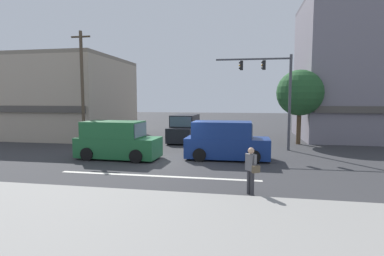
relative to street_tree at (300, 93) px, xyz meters
name	(u,v)px	position (x,y,z in m)	size (l,w,h in m)	color
ground_plane	(176,160)	(-7.65, -7.47, -3.81)	(120.00, 120.00, 0.00)	#333335
lane_marking_stripe	(157,176)	(-7.65, -10.97, -3.80)	(9.00, 0.24, 0.01)	silver
sidewalk_curb	(102,219)	(-7.65, -15.97, -3.73)	(40.00, 5.00, 0.16)	gray
building_left_block	(60,97)	(-20.89, 1.91, -0.28)	(11.32, 9.98, 7.05)	tan
building_right_corner	(370,69)	(6.16, 4.11, 2.00)	(10.86, 8.68, 11.63)	slate
street_tree	(300,93)	(0.00, 0.00, 0.00)	(3.38, 3.38, 5.51)	#4C3823
utility_pole_near_left	(82,87)	(-15.22, -3.83, 0.37)	(1.40, 0.22, 8.04)	brown
traffic_light_mast	(275,86)	(-2.08, -3.03, 0.37)	(4.89, 0.28, 6.20)	#47474C
van_crossing_leftbound	(226,141)	(-4.96, -6.69, -2.80)	(4.60, 2.04, 2.11)	navy
van_crossing_rightbound	(117,141)	(-10.99, -7.62, -2.80)	(4.67, 2.17, 2.11)	#1E6033
van_parked_curbside	(185,129)	(-8.68, 0.00, -2.80)	(2.10, 4.63, 2.11)	black
pedestrian_foreground_with_bag	(251,168)	(-3.65, -12.84, -2.86)	(0.51, 0.64, 1.67)	#333338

